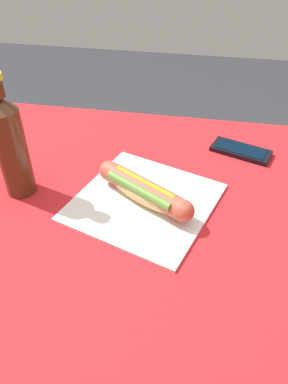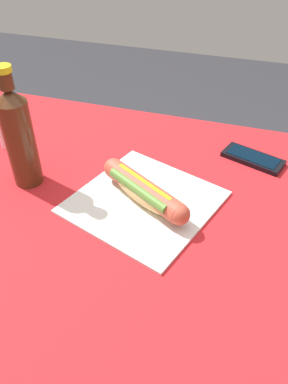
{
  "view_description": "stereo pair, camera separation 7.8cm",
  "coord_description": "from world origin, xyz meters",
  "px_view_note": "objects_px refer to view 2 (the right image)",
  "views": [
    {
      "loc": [
        -0.18,
        0.55,
        1.28
      ],
      "look_at": [
        -0.07,
        -0.04,
        0.78
      ],
      "focal_mm": 35.65,
      "sensor_mm": 36.0,
      "label": 1
    },
    {
      "loc": [
        -0.25,
        0.53,
        1.28
      ],
      "look_at": [
        -0.07,
        -0.04,
        0.78
      ],
      "focal_mm": 35.65,
      "sensor_mm": 36.0,
      "label": 2
    }
  ],
  "objects_px": {
    "hot_dog": "(144,190)",
    "soda_bottle": "(19,136)",
    "salt_shaker": "(6,134)",
    "cell_phone": "(253,158)"
  },
  "relations": [
    {
      "from": "hot_dog",
      "to": "soda_bottle",
      "type": "distance_m",
      "value": 0.28
    },
    {
      "from": "soda_bottle",
      "to": "salt_shaker",
      "type": "distance_m",
      "value": 0.19
    },
    {
      "from": "hot_dog",
      "to": "soda_bottle",
      "type": "relative_size",
      "value": 0.81
    },
    {
      "from": "soda_bottle",
      "to": "hot_dog",
      "type": "bearing_deg",
      "value": -179.51
    },
    {
      "from": "salt_shaker",
      "to": "soda_bottle",
      "type": "bearing_deg",
      "value": 138.08
    },
    {
      "from": "cell_phone",
      "to": "soda_bottle",
      "type": "xyz_separation_m",
      "value": [
        0.47,
        0.23,
        0.11
      ]
    },
    {
      "from": "hot_dog",
      "to": "salt_shaker",
      "type": "distance_m",
      "value": 0.41
    },
    {
      "from": "salt_shaker",
      "to": "cell_phone",
      "type": "bearing_deg",
      "value": -168.92
    },
    {
      "from": "hot_dog",
      "to": "soda_bottle",
      "type": "height_order",
      "value": "soda_bottle"
    },
    {
      "from": "soda_bottle",
      "to": "salt_shaker",
      "type": "height_order",
      "value": "soda_bottle"
    }
  ]
}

